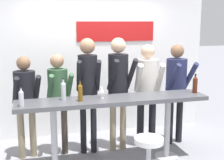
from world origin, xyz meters
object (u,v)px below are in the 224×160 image
object	(u,v)px
tasting_table	(113,108)
wine_bottle_2	(21,98)
bar_stool	(149,154)
person_center_right	(147,84)
person_far_left	(25,96)
wine_glass_0	(102,90)
person_left	(58,93)
person_center	(118,80)
person_center_left	(88,81)
wine_bottle_3	(63,90)
person_right	(176,83)
wine_bottle_0	(80,92)
wine_bottle_1	(195,84)

from	to	relation	value
tasting_table	wine_bottle_2	bearing A→B (deg)	-174.48
bar_stool	person_center_right	size ratio (longest dim) A/B	0.37
person_far_left	wine_glass_0	size ratio (longest dim) A/B	8.96
person_left	wine_bottle_2	size ratio (longest dim) A/B	6.31
person_center	tasting_table	bearing A→B (deg)	-118.59
person_center_left	person_center	bearing A→B (deg)	6.88
wine_bottle_2	wine_bottle_3	xyz separation A→B (m)	(0.56, 0.20, 0.02)
person_center_right	person_right	bearing A→B (deg)	9.14
tasting_table	bar_stool	distance (m)	0.88
person_left	person_center	distance (m)	0.97
wine_bottle_0	wine_bottle_1	world-z (taller)	wine_bottle_1
person_left	person_right	xyz separation A→B (m)	(1.99, -0.03, 0.07)
wine_bottle_1	person_far_left	bearing A→B (deg)	167.33
person_center_left	person_center	distance (m)	0.50
person_right	wine_glass_0	world-z (taller)	person_right
person_far_left	person_left	size ratio (longest dim) A/B	0.99
wine_bottle_3	person_center_right	bearing A→B (deg)	17.34
wine_bottle_0	wine_bottle_3	bearing A→B (deg)	150.32
wine_bottle_3	wine_bottle_0	bearing A→B (deg)	-29.68
wine_bottle_2	person_left	bearing A→B (deg)	51.59
tasting_table	person_center_left	world-z (taller)	person_center_left
person_far_left	person_center_left	world-z (taller)	person_center_left
wine_glass_0	person_center	bearing A→B (deg)	50.35
person_center_right	person_right	size ratio (longest dim) A/B	1.01
tasting_table	person_center	size ratio (longest dim) A/B	1.50
person_right	wine_bottle_0	world-z (taller)	person_right
tasting_table	bar_stool	bearing A→B (deg)	-69.78
person_center_right	wine_bottle_2	bearing A→B (deg)	-152.87
person_center	wine_bottle_2	xyz separation A→B (m)	(-1.48, -0.62, -0.04)
wine_bottle_1	wine_bottle_2	size ratio (longest dim) A/B	1.17
bar_stool	person_center	world-z (taller)	person_center
wine_bottle_0	person_far_left	bearing A→B (deg)	140.14
wine_bottle_0	wine_bottle_3	size ratio (longest dim) A/B	0.92
person_left	wine_bottle_0	size ratio (longest dim) A/B	5.58
person_center_right	wine_glass_0	xyz separation A→B (m)	(-0.88, -0.49, 0.06)
person_right	wine_bottle_0	distance (m)	1.83
person_far_left	person_center_right	distance (m)	1.95
person_center_left	wine_bottle_2	xyz separation A→B (m)	(-0.99, -0.61, -0.05)
bar_stool	tasting_table	bearing A→B (deg)	110.22
tasting_table	wine_bottle_2	distance (m)	1.30
person_center	person_far_left	bearing A→B (deg)	172.22
person_center_right	wine_bottle_3	world-z (taller)	person_center_right
wine_bottle_3	bar_stool	bearing A→B (deg)	-39.47
person_center	person_left	bearing A→B (deg)	171.87
tasting_table	person_far_left	size ratio (longest dim) A/B	1.75
person_left	wine_glass_0	xyz separation A→B (m)	(0.57, -0.51, 0.13)
person_right	person_center_right	bearing A→B (deg)	173.23
person_far_left	wine_bottle_0	world-z (taller)	person_far_left
person_center	wine_bottle_2	distance (m)	1.61
person_center_left	wine_bottle_0	xyz separation A→B (m)	(-0.21, -0.54, -0.04)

